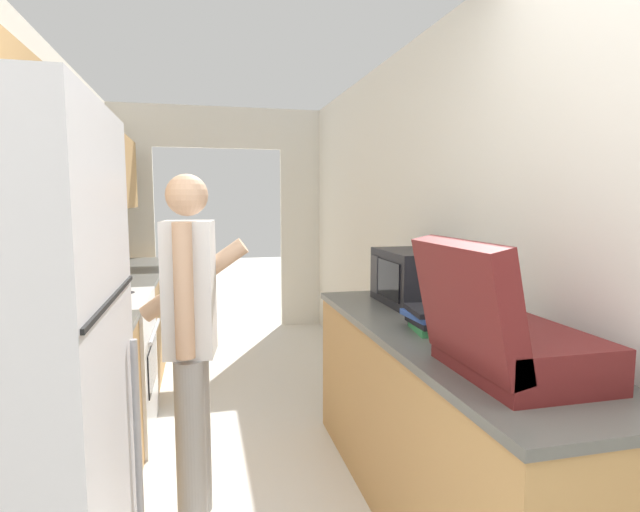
% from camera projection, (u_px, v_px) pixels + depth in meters
% --- Properties ---
extents(wall_left, '(0.38, 7.31, 2.50)m').
position_uv_depth(wall_left, '(32.00, 205.00, 2.73)').
color(wall_left, silver).
rests_on(wall_left, ground_plane).
extents(wall_right, '(0.06, 7.31, 2.50)m').
position_uv_depth(wall_right, '(444.00, 239.00, 2.92)').
color(wall_right, silver).
rests_on(wall_right, ground_plane).
extents(wall_far_with_doorway, '(2.70, 0.06, 2.50)m').
position_uv_depth(wall_far_with_doorway, '(219.00, 205.00, 5.61)').
color(wall_far_with_doorway, silver).
rests_on(wall_far_with_doorway, ground_plane).
extents(counter_left, '(0.62, 3.77, 0.88)m').
position_uv_depth(counter_left, '(110.00, 348.00, 3.50)').
color(counter_left, '#B2844C').
rests_on(counter_left, ground_plane).
extents(counter_right, '(0.62, 2.10, 0.88)m').
position_uv_depth(counter_right, '(438.00, 423.00, 2.33)').
color(counter_right, '#B2844C').
rests_on(counter_right, ground_plane).
extents(range_oven, '(0.66, 0.75, 1.02)m').
position_uv_depth(range_oven, '(99.00, 368.00, 3.08)').
color(range_oven, white).
rests_on(range_oven, ground_plane).
extents(person, '(0.51, 0.41, 1.59)m').
position_uv_depth(person, '(191.00, 342.00, 2.22)').
color(person, '#9E9E9E').
rests_on(person, ground_plane).
extents(suitcase, '(0.50, 0.55, 0.47)m').
position_uv_depth(suitcase, '(502.00, 335.00, 1.68)').
color(suitcase, '#5B1919').
rests_on(suitcase, counter_right).
extents(microwave, '(0.33, 0.52, 0.31)m').
position_uv_depth(microwave, '(412.00, 277.00, 2.86)').
color(microwave, black).
rests_on(microwave, counter_right).
extents(book_stack, '(0.23, 0.26, 0.11)m').
position_uv_depth(book_stack, '(432.00, 319.00, 2.27)').
color(book_stack, '#33894C').
rests_on(book_stack, counter_right).
extents(knife, '(0.12, 0.31, 0.02)m').
position_uv_depth(knife, '(120.00, 280.00, 3.67)').
color(knife, '#B7B7BC').
rests_on(knife, counter_left).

